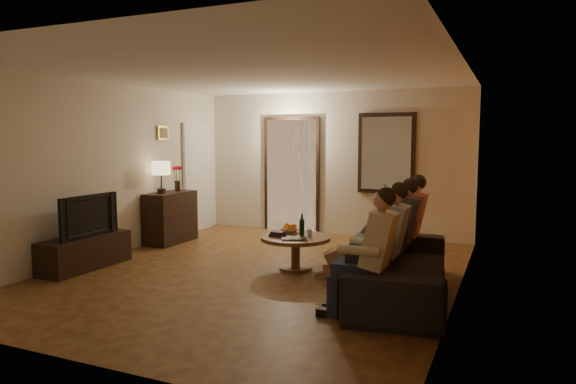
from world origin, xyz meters
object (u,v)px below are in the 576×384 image
at_px(person_b, 387,247).
at_px(tv_stand, 85,252).
at_px(dog, 343,256).
at_px(tv, 84,216).
at_px(person_a, 373,259).
at_px(person_c, 398,237).
at_px(bowl, 290,230).
at_px(table_lamp, 161,177).
at_px(person_d, 408,229).
at_px(sofa, 401,264).
at_px(wine_bottle, 302,224).
at_px(laptop, 294,240).
at_px(coffee_table, 296,253).
at_px(dresser, 170,217).

bearing_deg(person_b, tv_stand, -177.15).
height_order(person_b, dog, person_b).
distance_m(tv, person_b, 4.08).
bearing_deg(person_a, tv, 174.42).
relative_size(person_c, bowl, 4.63).
height_order(tv, person_c, person_c).
bearing_deg(bowl, person_a, -46.78).
bearing_deg(table_lamp, person_d, -3.95).
bearing_deg(tv_stand, person_d, 19.00).
bearing_deg(person_b, bowl, 145.29).
height_order(table_lamp, sofa, table_lamp).
bearing_deg(person_a, person_d, 90.00).
xyz_separation_m(tv, dog, (3.34, 0.97, -0.44)).
xyz_separation_m(person_a, person_c, (0.00, 1.20, 0.00)).
xyz_separation_m(dog, wine_bottle, (-0.66, 0.23, 0.32)).
distance_m(person_c, laptop, 1.34).
bearing_deg(coffee_table, tv_stand, -157.34).
relative_size(person_d, coffee_table, 1.28).
relative_size(table_lamp, person_d, 0.45).
bearing_deg(dresser, person_d, -7.01).
relative_size(dresser, person_c, 0.80).
relative_size(wine_bottle, laptop, 0.94).
bearing_deg(person_b, laptop, 155.14).
bearing_deg(dresser, person_b, -22.67).
bearing_deg(dog, tv, 171.52).
bearing_deg(wine_bottle, tv_stand, -155.92).
distance_m(tv, person_d, 4.31).
xyz_separation_m(tv_stand, bowl, (2.46, 1.32, 0.26)).
bearing_deg(person_d, coffee_table, -168.14).
relative_size(table_lamp, bowl, 2.08).
relative_size(person_b, bowl, 4.63).
distance_m(dresser, tv_stand, 1.91).
xyz_separation_m(table_lamp, person_b, (4.07, -1.48, -0.53)).
height_order(person_c, person_d, same).
distance_m(person_c, dog, 0.81).
bearing_deg(laptop, person_b, -48.18).
xyz_separation_m(person_a, person_d, (0.00, 1.80, 0.00)).
xyz_separation_m(person_d, bowl, (-1.62, -0.08, -0.12)).
height_order(person_d, coffee_table, person_d).
bearing_deg(dresser, wine_bottle, -14.65).
relative_size(person_b, coffee_table, 1.28).
xyz_separation_m(tv, wine_bottle, (2.69, 1.20, -0.12)).
bearing_deg(person_c, dog, 167.19).
xyz_separation_m(tv_stand, sofa, (4.17, 0.50, 0.14)).
bearing_deg(tv, coffee_table, -67.34).
bearing_deg(person_b, person_d, 90.00).
distance_m(dresser, wine_bottle, 2.78).
xyz_separation_m(tv_stand, wine_bottle, (2.69, 1.20, 0.39)).
bearing_deg(person_d, sofa, -83.66).
distance_m(table_lamp, coffee_table, 2.85).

